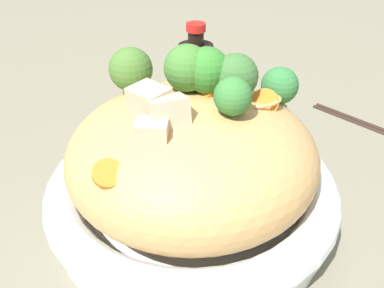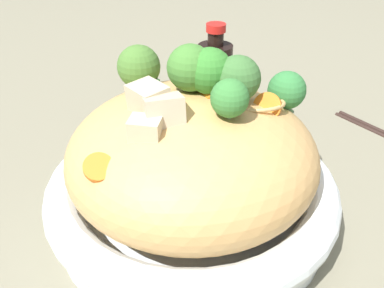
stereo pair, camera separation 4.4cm
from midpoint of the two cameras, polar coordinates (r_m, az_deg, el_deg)
ground_plane at (r=0.50m, az=2.55°, el=-9.75°), size 3.00×3.00×0.00m
serving_bowl at (r=0.48m, az=2.64°, el=-6.92°), size 0.32×0.32×0.06m
noodle_heap at (r=0.45m, az=2.84°, el=-1.45°), size 0.27×0.27×0.13m
broccoli_florets at (r=0.44m, az=4.90°, el=9.02°), size 0.20×0.14×0.08m
carrot_coins at (r=0.41m, az=4.39°, el=3.83°), size 0.10×0.19×0.05m
zucchini_slices at (r=0.47m, az=4.00°, el=7.93°), size 0.12×0.10×0.02m
chicken_chunks at (r=0.42m, az=0.46°, el=6.06°), size 0.07×0.16×0.04m
soy_sauce_bottle at (r=0.68m, az=4.92°, el=8.80°), size 0.05×0.05×0.15m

